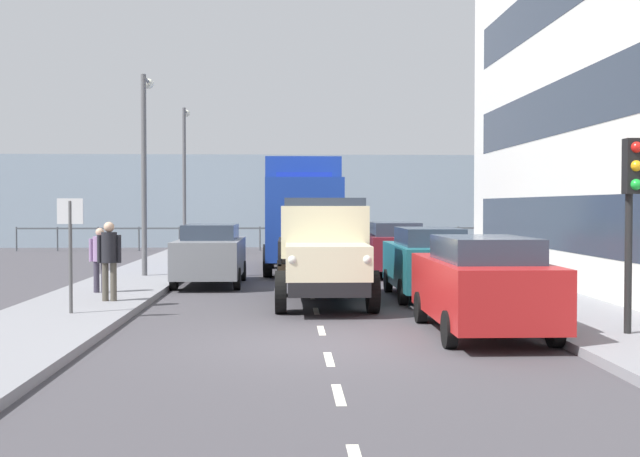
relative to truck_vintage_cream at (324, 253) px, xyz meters
The scene contains 18 objects.
ground_plane 3.59m from the truck_vintage_cream, 86.36° to the right, with size 80.00×80.00×0.00m, color #423F44.
sidewalk_left 6.02m from the truck_vintage_cream, 145.13° to the right, with size 2.64×38.80×0.15m, color gray.
sidewalk_right 6.37m from the truck_vintage_cream, 32.62° to the right, with size 2.64×38.80×0.15m, color gray.
road_centreline_markings 3.26m from the truck_vintage_cream, 85.94° to the right, with size 0.12×35.09×0.01m.
sea_horizon 25.82m from the truck_vintage_cream, 89.52° to the right, with size 80.00×0.80×5.00m, color #8C9EAD.
seawall_railing 22.19m from the truck_vintage_cream, 89.44° to the right, with size 28.08×0.08×1.20m.
truck_vintage_cream is the anchor object (origin of this frame).
lorry_cargo_blue 10.13m from the truck_vintage_cream, 88.28° to the right, with size 2.58×8.20×3.87m.
car_red_kerbside_near 4.91m from the truck_vintage_cream, 121.81° to the left, with size 1.87×4.47×1.72m.
car_teal_kerbside_1 2.93m from the truck_vintage_cream, 152.26° to the right, with size 1.76×4.37×1.72m.
car_maroon_kerbside_2 7.99m from the truck_vintage_cream, 108.88° to the right, with size 1.85×3.93×1.72m.
car_grey_oppositeside_0 5.66m from the truck_vintage_cream, 57.79° to the right, with size 1.86×4.26×1.72m.
pedestrian_strolling 4.76m from the truck_vintage_cream, ahead, with size 0.53×0.34×1.75m.
pedestrian_near_railing 5.59m from the truck_vintage_cream, 16.24° to the right, with size 0.53×0.34×1.57m.
traffic_light_near 7.18m from the truck_vintage_cream, 132.71° to the left, with size 0.28×0.41×3.20m.
lamp_post_promenade 8.68m from the truck_vintage_cream, 51.64° to the right, with size 0.32×1.14×6.05m.
lamp_post_far 19.60m from the truck_vintage_cream, 73.58° to the right, with size 0.32×1.14×6.51m.
street_sign 5.55m from the truck_vintage_cream, 23.47° to the left, with size 0.50×0.07×2.25m.
Camera 1 is at (0.60, 13.02, 2.26)m, focal length 45.28 mm.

